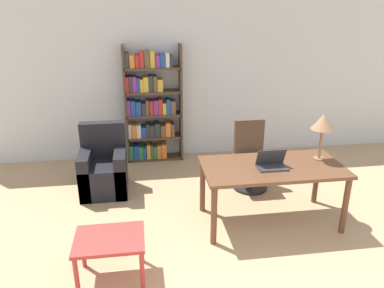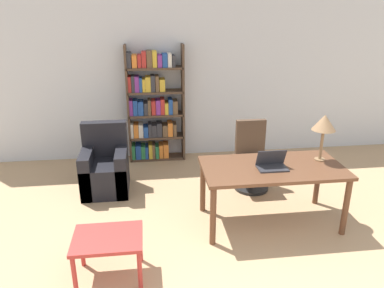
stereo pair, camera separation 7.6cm
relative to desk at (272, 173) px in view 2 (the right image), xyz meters
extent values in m
cube|color=silver|center=(-0.48, 2.41, 0.69)|extent=(8.00, 0.06, 2.70)
cube|color=brown|center=(0.00, 0.00, 0.07)|extent=(1.67, 0.86, 0.04)
cylinder|color=brown|center=(-0.78, -0.37, -0.30)|extent=(0.07, 0.07, 0.71)
cylinder|color=brown|center=(0.78, -0.37, -0.30)|extent=(0.07, 0.07, 0.71)
cylinder|color=brown|center=(-0.78, 0.37, -0.30)|extent=(0.07, 0.07, 0.71)
cylinder|color=brown|center=(0.78, 0.37, -0.30)|extent=(0.07, 0.07, 0.71)
cube|color=#2D2D33|center=(-0.03, -0.07, 0.10)|extent=(0.34, 0.21, 0.02)
cube|color=#2D2D33|center=(-0.03, -0.01, 0.21)|extent=(0.34, 0.09, 0.20)
cube|color=#19233D|center=(-0.03, 0.00, 0.21)|extent=(0.31, 0.07, 0.17)
cylinder|color=olive|center=(0.63, 0.12, 0.10)|extent=(0.13, 0.13, 0.01)
cylinder|color=olive|center=(0.63, 0.12, 0.29)|extent=(0.04, 0.04, 0.37)
cone|color=#93704C|center=(0.63, 0.12, 0.57)|extent=(0.28, 0.28, 0.19)
cylinder|color=black|center=(0.03, 0.90, -0.64)|extent=(0.50, 0.50, 0.04)
cylinder|color=#262626|center=(0.03, 0.90, -0.45)|extent=(0.06, 0.06, 0.34)
cube|color=#4C3828|center=(0.03, 0.90, -0.23)|extent=(0.45, 0.45, 0.10)
cube|color=#4C3828|center=(0.03, 1.08, 0.08)|extent=(0.43, 0.08, 0.51)
cube|color=#B2332D|center=(-1.87, -0.79, -0.20)|extent=(0.66, 0.51, 0.04)
cylinder|color=#B2332D|center=(-2.17, -1.01, -0.44)|extent=(0.04, 0.04, 0.43)
cylinder|color=#B2332D|center=(-1.58, -1.01, -0.44)|extent=(0.04, 0.04, 0.43)
cylinder|color=#B2332D|center=(-2.17, -0.57, -0.44)|extent=(0.04, 0.04, 0.43)
cylinder|color=#B2332D|center=(-1.58, -0.57, -0.44)|extent=(0.04, 0.04, 0.43)
cube|color=black|center=(-2.07, 1.09, -0.44)|extent=(0.64, 0.70, 0.44)
cube|color=black|center=(-2.07, 1.36, 0.05)|extent=(0.64, 0.16, 0.52)
cube|color=black|center=(-2.31, 1.09, -0.34)|extent=(0.16, 0.70, 0.63)
cube|color=black|center=(-1.83, 1.09, -0.34)|extent=(0.16, 0.70, 0.63)
cube|color=#4C3828|center=(-1.75, 2.22, 0.32)|extent=(0.04, 0.28, 1.95)
cube|color=#4C3828|center=(-0.84, 2.22, 0.32)|extent=(0.04, 0.28, 1.95)
cube|color=#4C3828|center=(-1.29, 2.22, -0.64)|extent=(0.91, 0.28, 0.04)
cube|color=#2D7F47|center=(-1.70, 2.22, -0.50)|extent=(0.05, 0.24, 0.25)
cube|color=#234C99|center=(-1.62, 2.22, -0.50)|extent=(0.09, 0.24, 0.24)
cube|color=#2D7F47|center=(-1.54, 2.22, -0.51)|extent=(0.07, 0.24, 0.22)
cube|color=#234C99|center=(-1.48, 2.22, -0.52)|extent=(0.05, 0.24, 0.21)
cube|color=gold|center=(-1.41, 2.22, -0.50)|extent=(0.06, 0.24, 0.25)
cube|color=brown|center=(-1.36, 2.22, -0.50)|extent=(0.04, 0.24, 0.24)
cube|color=#2D7F47|center=(-1.30, 2.22, -0.52)|extent=(0.06, 0.24, 0.21)
cube|color=orange|center=(-1.23, 2.22, -0.51)|extent=(0.07, 0.24, 0.23)
cube|color=orange|center=(-1.15, 2.22, -0.50)|extent=(0.09, 0.24, 0.24)
cube|color=#4C3828|center=(-1.29, 2.22, -0.25)|extent=(0.91, 0.28, 0.04)
cube|color=silver|center=(-1.71, 2.22, -0.11)|extent=(0.04, 0.24, 0.25)
cube|color=orange|center=(-1.64, 2.22, -0.12)|extent=(0.08, 0.24, 0.23)
cube|color=silver|center=(-1.56, 2.22, -0.12)|extent=(0.07, 0.24, 0.23)
cube|color=#234C99|center=(-1.48, 2.22, -0.14)|extent=(0.08, 0.24, 0.18)
cube|color=#333338|center=(-1.41, 2.22, -0.12)|extent=(0.05, 0.24, 0.23)
cube|color=#333338|center=(-1.34, 2.22, -0.13)|extent=(0.08, 0.24, 0.21)
cube|color=#333338|center=(-1.25, 2.22, -0.11)|extent=(0.09, 0.24, 0.24)
cube|color=brown|center=(-1.15, 2.22, -0.13)|extent=(0.09, 0.24, 0.20)
cube|color=orange|center=(-1.06, 2.22, -0.11)|extent=(0.08, 0.24, 0.24)
cube|color=brown|center=(-0.99, 2.22, -0.12)|extent=(0.06, 0.24, 0.21)
cube|color=#4C3828|center=(-1.29, 2.22, 0.14)|extent=(0.91, 0.28, 0.04)
cube|color=#7F338C|center=(-1.70, 2.22, 0.29)|extent=(0.06, 0.24, 0.26)
cube|color=#234C99|center=(-1.63, 2.22, 0.28)|extent=(0.07, 0.24, 0.25)
cube|color=#234C99|center=(-1.55, 2.22, 0.27)|extent=(0.09, 0.24, 0.23)
cube|color=#333338|center=(-1.46, 2.22, 0.26)|extent=(0.06, 0.24, 0.20)
cube|color=brown|center=(-1.40, 2.22, 0.28)|extent=(0.05, 0.24, 0.25)
cube|color=#B72D28|center=(-1.33, 2.22, 0.28)|extent=(0.07, 0.24, 0.24)
cube|color=#7F338C|center=(-1.26, 2.22, 0.28)|extent=(0.07, 0.24, 0.24)
cube|color=#B72D28|center=(-1.18, 2.22, 0.29)|extent=(0.06, 0.24, 0.26)
cube|color=gold|center=(-1.12, 2.22, 0.26)|extent=(0.06, 0.24, 0.19)
cube|color=#234C99|center=(-1.05, 2.22, 0.28)|extent=(0.07, 0.24, 0.25)
cube|color=brown|center=(-0.97, 2.22, 0.27)|extent=(0.08, 0.24, 0.22)
cube|color=#4C3828|center=(-1.29, 2.22, 0.53)|extent=(0.91, 0.28, 0.04)
cube|color=#B72D28|center=(-1.70, 2.22, 0.67)|extent=(0.05, 0.24, 0.25)
cube|color=#333338|center=(-1.65, 2.22, 0.68)|extent=(0.05, 0.24, 0.26)
cube|color=#7F338C|center=(-1.59, 2.22, 0.67)|extent=(0.07, 0.24, 0.25)
cube|color=#234C99|center=(-1.53, 2.22, 0.66)|extent=(0.04, 0.24, 0.23)
cube|color=gold|center=(-1.48, 2.22, 0.65)|extent=(0.05, 0.24, 0.21)
cube|color=gold|center=(-1.41, 2.22, 0.67)|extent=(0.08, 0.24, 0.24)
cube|color=#333338|center=(-1.33, 2.22, 0.68)|extent=(0.07, 0.24, 0.26)
cube|color=brown|center=(-1.26, 2.22, 0.67)|extent=(0.06, 0.24, 0.25)
cube|color=gold|center=(-1.18, 2.22, 0.65)|extent=(0.09, 0.24, 0.20)
cube|color=#4C3828|center=(-1.29, 2.22, 0.92)|extent=(0.91, 0.28, 0.04)
cube|color=#333338|center=(-1.69, 2.22, 1.06)|extent=(0.07, 0.24, 0.24)
cube|color=orange|center=(-1.61, 2.22, 1.04)|extent=(0.08, 0.24, 0.20)
cube|color=#B72D28|center=(-1.53, 2.22, 1.04)|extent=(0.06, 0.24, 0.20)
cube|color=#B72D28|center=(-1.46, 2.22, 1.06)|extent=(0.07, 0.24, 0.24)
cube|color=brown|center=(-1.37, 2.22, 1.07)|extent=(0.08, 0.24, 0.26)
cube|color=gold|center=(-1.29, 2.22, 1.06)|extent=(0.07, 0.24, 0.25)
cube|color=#7F338C|center=(-1.21, 2.22, 1.03)|extent=(0.07, 0.24, 0.19)
cube|color=#234C99|center=(-1.13, 2.22, 1.04)|extent=(0.08, 0.24, 0.21)
cube|color=silver|center=(-1.05, 2.22, 1.04)|extent=(0.06, 0.24, 0.21)
cube|color=#333338|center=(-0.99, 2.22, 1.03)|extent=(0.05, 0.24, 0.18)
camera|label=1|loc=(-1.53, -3.87, 1.89)|focal=35.00mm
camera|label=2|loc=(-1.45, -3.88, 1.89)|focal=35.00mm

